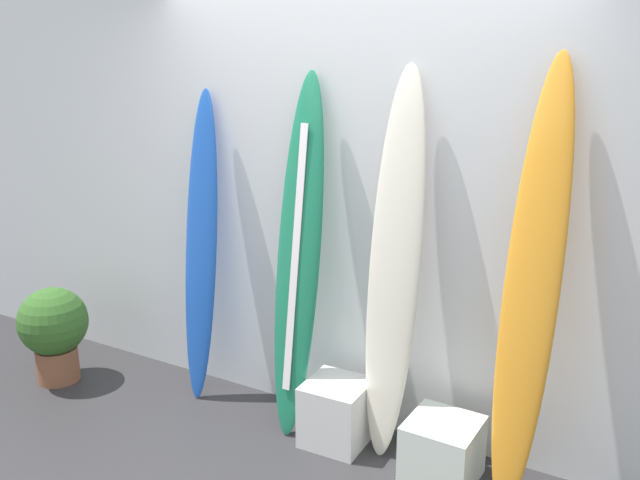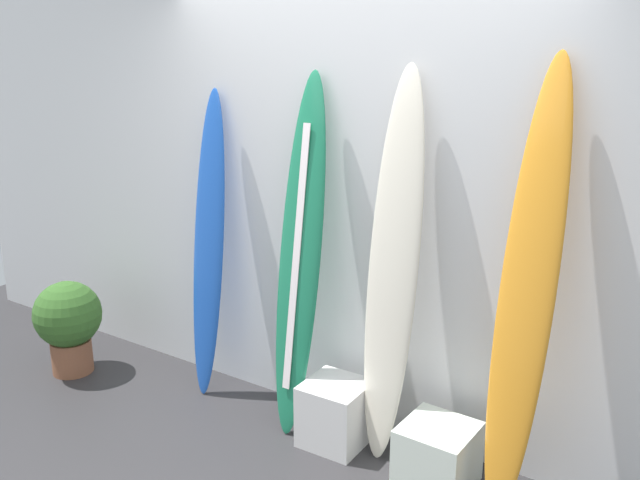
{
  "view_description": "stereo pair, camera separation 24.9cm",
  "coord_description": "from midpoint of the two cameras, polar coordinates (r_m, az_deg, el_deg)",
  "views": [
    {
      "loc": [
        1.67,
        -2.06,
        2.15
      ],
      "look_at": [
        -0.05,
        0.95,
        1.17
      ],
      "focal_mm": 37.64,
      "sensor_mm": 36.0,
      "label": 1
    },
    {
      "loc": [
        1.89,
        -1.93,
        2.15
      ],
      "look_at": [
        -0.05,
        0.95,
        1.17
      ],
      "focal_mm": 37.64,
      "sensor_mm": 36.0,
      "label": 2
    }
  ],
  "objects": [
    {
      "name": "surfboard_ivory",
      "position": [
        3.52,
        8.23,
        -2.83
      ],
      "size": [
        0.31,
        0.31,
        2.1
      ],
      "color": "silver",
      "rests_on": "ground"
    },
    {
      "name": "potted_plant",
      "position": [
        4.87,
        -19.25,
        -6.52
      ],
      "size": [
        0.45,
        0.45,
        0.65
      ],
      "color": "brown",
      "rests_on": "ground"
    },
    {
      "name": "display_block_left",
      "position": [
        3.66,
        11.97,
        -17.51
      ],
      "size": [
        0.36,
        0.36,
        0.33
      ],
      "color": "white",
      "rests_on": "ground"
    },
    {
      "name": "display_block_center",
      "position": [
        3.91,
        3.21,
        -14.5
      ],
      "size": [
        0.35,
        0.35,
        0.36
      ],
      "color": "white",
      "rests_on": "ground"
    },
    {
      "name": "wall_back",
      "position": [
        3.82,
        5.39,
        4.35
      ],
      "size": [
        7.2,
        0.2,
        2.8
      ],
      "primitive_type": "cube",
      "color": "silver",
      "rests_on": "ground"
    },
    {
      "name": "surfboard_cobalt",
      "position": [
        4.23,
        -7.79,
        -0.58
      ],
      "size": [
        0.24,
        0.31,
        1.94
      ],
      "color": "blue",
      "rests_on": "ground"
    },
    {
      "name": "surfboard_sunset",
      "position": [
        3.22,
        19.28,
        -4.78
      ],
      "size": [
        0.28,
        0.44,
        2.16
      ],
      "color": "orange",
      "rests_on": "ground"
    },
    {
      "name": "surfboard_emerald",
      "position": [
        3.75,
        0.17,
        -1.79
      ],
      "size": [
        0.28,
        0.39,
        2.06
      ],
      "color": "#1B7651",
      "rests_on": "ground"
    }
  ]
}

